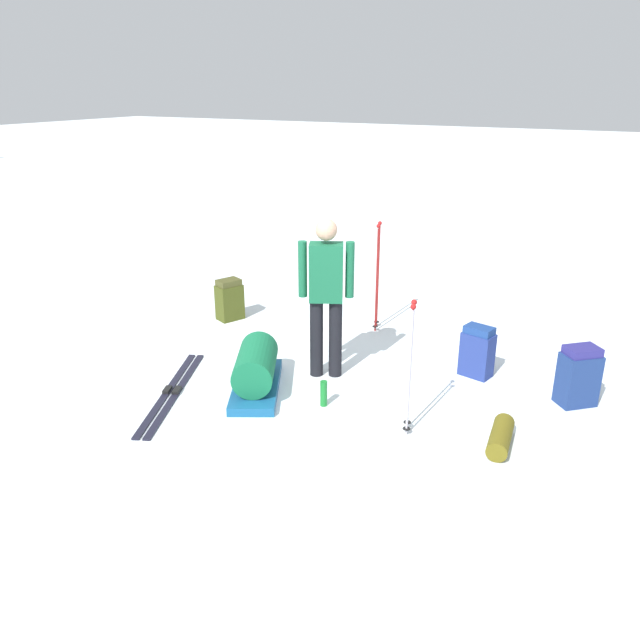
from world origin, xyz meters
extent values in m
plane|color=white|center=(0.00, 0.00, 0.00)|extent=(80.00, 80.00, 0.00)
cylinder|color=black|center=(0.23, -0.06, 0.42)|extent=(0.14, 0.14, 0.85)
cylinder|color=black|center=(0.15, 0.12, 0.42)|extent=(0.14, 0.14, 0.85)
cube|color=#165C3B|center=(0.19, 0.03, 1.15)|extent=(0.34, 0.40, 0.60)
cylinder|color=#165C3B|center=(0.29, -0.19, 1.18)|extent=(0.09, 0.09, 0.58)
cylinder|color=#165C3B|center=(0.09, 0.25, 1.18)|extent=(0.09, 0.09, 0.58)
sphere|color=tan|center=(0.19, 0.03, 1.59)|extent=(0.22, 0.22, 0.22)
cube|color=black|center=(-0.90, 1.17, 0.01)|extent=(1.71, 0.77, 0.02)
cube|color=black|center=(-0.90, 1.17, 0.04)|extent=(0.15, 0.11, 0.03)
cube|color=black|center=(-0.94, 1.26, 0.01)|extent=(1.71, 0.77, 0.02)
cube|color=black|center=(-0.94, 1.26, 0.04)|extent=(0.15, 0.11, 0.03)
cube|color=navy|center=(0.92, -1.40, 0.24)|extent=(0.28, 0.36, 0.48)
cube|color=navy|center=(0.92, -1.40, 0.52)|extent=(0.25, 0.33, 0.08)
cube|color=#3E4516|center=(1.10, 1.93, 0.23)|extent=(0.39, 0.34, 0.47)
cube|color=#454520|center=(1.10, 1.93, 0.51)|extent=(0.35, 0.31, 0.08)
cube|color=navy|center=(0.75, -2.43, 0.26)|extent=(0.42, 0.42, 0.52)
cube|color=navy|center=(0.75, -2.43, 0.56)|extent=(0.37, 0.38, 0.08)
cylinder|color=#B7B1C1|center=(-0.57, -1.18, 0.59)|extent=(0.02, 0.02, 1.19)
sphere|color=#A51919|center=(-0.57, -1.18, 1.22)|extent=(0.05, 0.05, 0.05)
cylinder|color=black|center=(-0.57, -1.18, 0.06)|extent=(0.07, 0.07, 0.01)
cylinder|color=#B7B1C1|center=(-0.46, -1.14, 0.59)|extent=(0.02, 0.02, 1.19)
sphere|color=#A51919|center=(-0.46, -1.14, 1.22)|extent=(0.05, 0.05, 0.05)
cylinder|color=black|center=(-0.46, -1.14, 0.06)|extent=(0.07, 0.07, 0.01)
cylinder|color=maroon|center=(1.61, 0.06, 0.66)|extent=(0.02, 0.02, 1.32)
sphere|color=#A51919|center=(1.61, 0.06, 1.35)|extent=(0.05, 0.05, 0.05)
cylinder|color=black|center=(1.61, 0.06, 0.06)|extent=(0.07, 0.07, 0.01)
cylinder|color=maroon|center=(1.77, 0.11, 0.66)|extent=(0.02, 0.02, 1.32)
sphere|color=#A51919|center=(1.77, 0.11, 1.35)|extent=(0.05, 0.05, 0.05)
cylinder|color=black|center=(1.77, 0.11, 0.06)|extent=(0.07, 0.07, 0.01)
cube|color=#165383|center=(-0.46, 0.49, 0.04)|extent=(1.21, 0.92, 0.09)
cylinder|color=#14643E|center=(-0.46, 0.49, 0.29)|extent=(0.89, 0.72, 0.40)
cylinder|color=brown|center=(-0.37, -1.96, 0.09)|extent=(0.56, 0.23, 0.18)
cylinder|color=#177329|center=(-0.43, -0.27, 0.13)|extent=(0.07, 0.07, 0.26)
camera|label=1|loc=(-5.25, -2.77, 2.97)|focal=35.17mm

